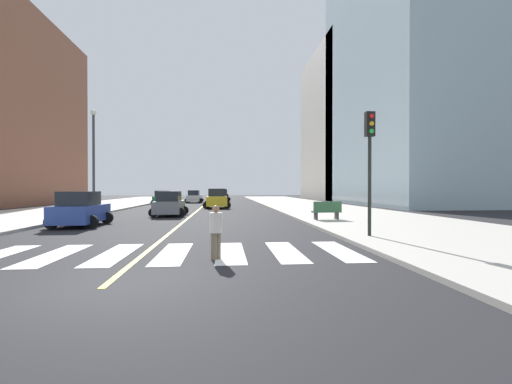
% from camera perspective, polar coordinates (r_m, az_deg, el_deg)
% --- Properties ---
extents(ground_plane, '(220.00, 220.00, 0.00)m').
position_cam_1_polar(ground_plane, '(8.28, -23.27, -13.90)').
color(ground_plane, black).
extents(sidewalk_kerb_east, '(10.00, 120.00, 0.15)m').
position_cam_1_polar(sidewalk_kerb_east, '(29.33, 14.31, -3.37)').
color(sidewalk_kerb_east, '#B2ADA3').
rests_on(sidewalk_kerb_east, ground).
extents(sidewalk_kerb_west, '(10.00, 120.00, 0.15)m').
position_cam_1_polar(sidewalk_kerb_west, '(31.35, -33.05, -3.18)').
color(sidewalk_kerb_west, '#B2ADA3').
rests_on(sidewalk_kerb_west, ground).
extents(crosswalk_paint, '(13.50, 4.00, 0.01)m').
position_cam_1_polar(crosswalk_paint, '(12.06, -17.23, -9.29)').
color(crosswalk_paint, silver).
rests_on(crosswalk_paint, ground).
extents(lane_divider_paint, '(0.16, 80.00, 0.01)m').
position_cam_1_polar(lane_divider_paint, '(47.72, -8.03, -1.95)').
color(lane_divider_paint, yellow).
rests_on(lane_divider_paint, ground).
extents(office_tower_glass, '(20.00, 28.00, 54.11)m').
position_cam_1_polar(office_tower_glass, '(59.18, 25.54, 25.46)').
color(office_tower_glass, '#99B2BC').
rests_on(office_tower_glass, ground).
extents(parking_garage_concrete, '(18.00, 24.00, 28.24)m').
position_cam_1_polar(parking_garage_concrete, '(74.10, 16.00, 9.87)').
color(parking_garage_concrete, '#B2ADA3').
rests_on(parking_garage_concrete, ground).
extents(car_blue_nearest, '(2.72, 4.31, 1.91)m').
position_cam_1_polar(car_blue_nearest, '(21.94, -25.99, -2.57)').
color(car_blue_nearest, '#2D479E').
rests_on(car_blue_nearest, ground).
extents(car_green_second, '(2.61, 4.10, 1.81)m').
position_cam_1_polar(car_green_second, '(48.17, -14.54, -0.93)').
color(car_green_second, '#236B42').
rests_on(car_green_second, ground).
extents(car_white_third, '(2.61, 4.13, 1.83)m').
position_cam_1_polar(car_white_third, '(53.73, -9.76, -0.77)').
color(car_white_third, silver).
rests_on(car_white_third, ground).
extents(car_yellow_fourth, '(2.94, 4.66, 2.07)m').
position_cam_1_polar(car_yellow_fourth, '(38.59, -6.21, -1.10)').
color(car_yellow_fourth, gold).
rests_on(car_yellow_fourth, ground).
extents(car_gray_fifth, '(2.61, 4.17, 1.86)m').
position_cam_1_polar(car_gray_fifth, '(27.94, -13.52, -1.92)').
color(car_gray_fifth, slate).
rests_on(car_gray_fifth, ground).
extents(car_black_sixth, '(2.87, 4.51, 1.99)m').
position_cam_1_polar(car_black_sixth, '(59.80, -5.45, -0.56)').
color(car_black_sixth, black).
rests_on(car_black_sixth, ground).
extents(traffic_light_near_corner, '(0.36, 0.41, 5.01)m').
position_cam_1_polar(traffic_light_near_corner, '(15.36, 17.55, 6.50)').
color(traffic_light_near_corner, black).
rests_on(traffic_light_near_corner, sidewalk_kerb_east).
extents(park_bench, '(1.84, 0.69, 1.12)m').
position_cam_1_polar(park_bench, '(22.69, 11.12, -2.94)').
color(park_bench, '#33603D').
rests_on(park_bench, sidewalk_kerb_east).
extents(pedestrian_crossing, '(0.39, 0.39, 1.57)m').
position_cam_1_polar(pedestrian_crossing, '(10.59, -6.37, -5.94)').
color(pedestrian_crossing, brown).
rests_on(pedestrian_crossing, ground).
extents(street_lamp, '(0.44, 0.44, 8.34)m').
position_cam_1_polar(street_lamp, '(32.40, -24.29, 5.71)').
color(street_lamp, '#38383D').
rests_on(street_lamp, sidewalk_kerb_west).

